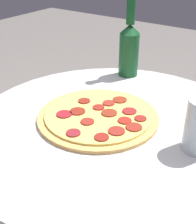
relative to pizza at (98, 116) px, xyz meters
The scene contains 3 objects.
table 0.21m from the pizza, ahead, with size 0.80×0.80×0.78m.
pizza is the anchor object (origin of this frame).
beer_bottle 0.35m from the pizza, 106.28° to the left, with size 0.07×0.07×0.29m.
Camera 1 is at (0.38, -0.62, 1.22)m, focal length 50.00 mm.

